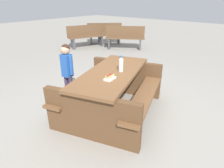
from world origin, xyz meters
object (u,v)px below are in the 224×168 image
at_px(picnic_table, 112,88).
at_px(child_in_coat, 67,66).
at_px(soda_bottle, 121,64).
at_px(park_bench_far, 105,33).
at_px(park_bench_near, 86,36).
at_px(hotdog_tray, 110,77).
at_px(park_bench_mid, 125,37).

xyz_separation_m(picnic_table, child_in_coat, (0.20, -0.91, 0.25)).
height_order(soda_bottle, park_bench_far, soda_bottle).
distance_m(soda_bottle, park_bench_near, 5.04).
relative_size(child_in_coat, park_bench_far, 0.81).
distance_m(picnic_table, park_bench_near, 4.99).
xyz_separation_m(child_in_coat, park_bench_far, (-4.28, -2.91, -0.25)).
xyz_separation_m(soda_bottle, park_bench_near, (-2.99, -4.04, -0.42)).
height_order(hotdog_tray, park_bench_near, park_bench_near).
bearing_deg(picnic_table, soda_bottle, 130.48).
relative_size(child_in_coat, park_bench_mid, 0.74).
relative_size(park_bench_mid, park_bench_far, 1.09).
distance_m(soda_bottle, child_in_coat, 1.08).
bearing_deg(park_bench_near, picnic_table, 51.93).
height_order(hotdog_tray, park_bench_far, park_bench_far).
relative_size(picnic_table, park_bench_near, 1.39).
distance_m(hotdog_tray, park_bench_mid, 4.97).
bearing_deg(hotdog_tray, soda_bottle, -167.47).
height_order(soda_bottle, park_bench_mid, soda_bottle).
xyz_separation_m(hotdog_tray, child_in_coat, (-0.08, -1.10, -0.08)).
relative_size(hotdog_tray, park_bench_mid, 0.13).
bearing_deg(picnic_table, park_bench_near, -128.07).
distance_m(soda_bottle, park_bench_far, 5.62).
bearing_deg(picnic_table, park_bench_mid, -146.32).
bearing_deg(park_bench_mid, park_bench_far, -100.33).
distance_m(child_in_coat, park_bench_mid, 4.38).
relative_size(soda_bottle, park_bench_mid, 0.18).
distance_m(soda_bottle, hotdog_tray, 0.39).
distance_m(picnic_table, hotdog_tray, 0.48).
height_order(hotdog_tray, park_bench_mid, park_bench_mid).
bearing_deg(child_in_coat, park_bench_near, -137.38).
bearing_deg(park_bench_mid, soda_bottle, 35.46).
relative_size(soda_bottle, hotdog_tray, 1.34).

